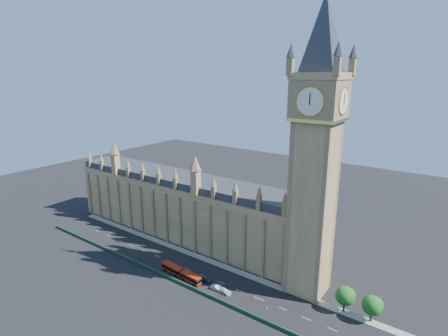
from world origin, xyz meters
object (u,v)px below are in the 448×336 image
Objects in this scene: car_silver at (217,288)px; car_white at (224,291)px; red_bus at (181,273)px; car_grey at (206,279)px.

car_silver is 0.89× the size of car_white.
car_white is at bearing -89.81° from car_silver.
car_silver reaches higher than car_white.
red_bus reaches higher than car_silver.
car_grey is 9.50m from car_white.
car_white is (3.09, 0.20, -0.01)m from car_silver.
red_bus is 3.58× the size of car_white.
red_bus reaches higher than car_grey.
red_bus is 9.46m from car_grey.
car_grey is 6.53m from car_silver.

